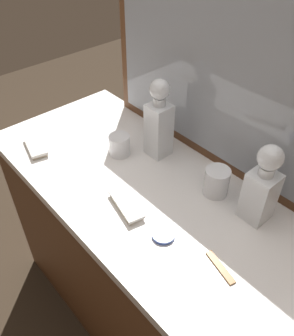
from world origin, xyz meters
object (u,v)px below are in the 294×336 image
(silver_brush_left, at_px, (126,205))
(porcelain_dish, at_px, (163,235))
(crystal_tumbler_front, at_px, (120,146))
(silver_brush_far_right, at_px, (36,146))
(crystal_decanter_left, at_px, (159,126))
(tortoiseshell_comb, at_px, (220,267))
(crystal_decanter_front, at_px, (261,191))
(crystal_tumbler_left, at_px, (216,183))

(silver_brush_left, xyz_separation_m, porcelain_dish, (0.16, 0.01, -0.01))
(crystal_tumbler_front, distance_m, silver_brush_far_right, 0.33)
(crystal_decanter_left, distance_m, tortoiseshell_comb, 0.55)
(crystal_decanter_front, xyz_separation_m, porcelain_dish, (-0.13, -0.27, -0.10))
(crystal_decanter_front, relative_size, silver_brush_left, 1.62)
(crystal_decanter_left, distance_m, crystal_decanter_front, 0.44)
(crystal_decanter_left, relative_size, crystal_tumbler_front, 3.77)
(crystal_tumbler_left, height_order, porcelain_dish, crystal_tumbler_left)
(crystal_decanter_front, height_order, silver_brush_left, crystal_decanter_front)
(crystal_tumbler_front, bearing_deg, crystal_decanter_left, 51.10)
(crystal_decanter_left, relative_size, crystal_decanter_front, 1.12)
(tortoiseshell_comb, bearing_deg, crystal_tumbler_left, 133.36)
(silver_brush_left, height_order, tortoiseshell_comb, silver_brush_left)
(silver_brush_left, distance_m, silver_brush_far_right, 0.48)
(crystal_tumbler_left, relative_size, crystal_tumbler_front, 1.21)
(crystal_decanter_left, height_order, crystal_tumbler_left, crystal_decanter_left)
(crystal_decanter_front, bearing_deg, crystal_decanter_left, -178.81)
(silver_brush_left, bearing_deg, crystal_tumbler_left, 62.24)
(crystal_tumbler_front, relative_size, silver_brush_far_right, 0.50)
(crystal_decanter_front, distance_m, silver_brush_left, 0.42)
(crystal_tumbler_front, height_order, porcelain_dish, crystal_tumbler_front)
(crystal_decanter_left, xyz_separation_m, porcelain_dish, (0.31, -0.26, -0.12))
(crystal_tumbler_front, xyz_separation_m, silver_brush_left, (0.24, -0.16, -0.02))
(crystal_tumbler_front, distance_m, silver_brush_left, 0.29)
(crystal_tumbler_front, xyz_separation_m, tortoiseshell_comb, (0.58, -0.11, -0.03))
(crystal_tumbler_left, distance_m, porcelain_dish, 0.26)
(crystal_tumbler_left, height_order, silver_brush_left, crystal_tumbler_left)
(silver_brush_far_right, xyz_separation_m, tortoiseshell_comb, (0.83, 0.12, -0.01))
(silver_brush_left, relative_size, tortoiseshell_comb, 1.44)
(crystal_tumbler_left, bearing_deg, silver_brush_far_right, -151.36)
(crystal_decanter_left, height_order, silver_brush_far_right, crystal_decanter_left)
(silver_brush_left, distance_m, porcelain_dish, 0.16)
(porcelain_dish, bearing_deg, silver_brush_far_right, -172.89)
(crystal_decanter_left, relative_size, tortoiseshell_comb, 2.63)
(crystal_tumbler_left, bearing_deg, crystal_decanter_front, 5.05)
(silver_brush_far_right, xyz_separation_m, porcelain_dish, (0.64, 0.08, -0.01))
(crystal_tumbler_left, xyz_separation_m, porcelain_dish, (0.02, -0.26, -0.04))
(silver_brush_left, bearing_deg, silver_brush_far_right, -171.79)
(crystal_tumbler_front, distance_m, porcelain_dish, 0.43)
(crystal_tumbler_front, relative_size, porcelain_dish, 1.15)
(crystal_decanter_front, distance_m, tortoiseshell_comb, 0.26)
(crystal_decanter_left, bearing_deg, crystal_decanter_front, 1.19)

